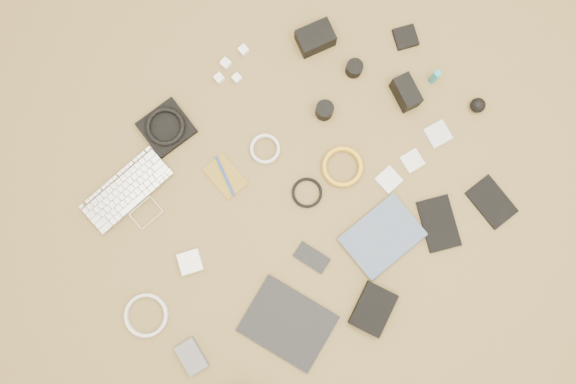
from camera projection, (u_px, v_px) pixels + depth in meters
room_shell at (316, 113)px, 0.70m from camera, size 4.04×4.04×2.58m
laptop at (136, 200)px, 1.93m from camera, size 0.33×0.24×0.03m
headphone_pouch at (167, 128)px, 1.95m from camera, size 0.16×0.15×0.03m
headphones at (165, 126)px, 1.93m from camera, size 0.16×0.16×0.02m
charger_a at (219, 78)px, 1.97m from camera, size 0.03×0.03×0.03m
charger_b at (226, 64)px, 1.97m from camera, size 0.04×0.04×0.03m
charger_c at (244, 50)px, 1.98m from camera, size 0.03×0.03×0.03m
charger_d at (237, 78)px, 1.97m from camera, size 0.03×0.03×0.03m
dslr_camera at (315, 38)px, 1.96m from camera, size 0.14×0.11×0.07m
notebook_olive at (225, 176)px, 1.94m from camera, size 0.09×0.14×0.01m
pen_blue at (225, 176)px, 1.93m from camera, size 0.04×0.15×0.01m
cable_white_a at (265, 149)px, 1.95m from camera, size 0.13×0.13×0.01m
lens_a at (324, 110)px, 1.94m from camera, size 0.06×0.06×0.07m
lens_b at (354, 68)px, 1.96m from camera, size 0.06×0.06×0.05m
card_reader at (406, 37)px, 1.98m from camera, size 0.10×0.10×0.02m
power_brick at (190, 262)px, 1.90m from camera, size 0.10×0.10×0.03m
cable_white_b at (147, 315)px, 1.90m from camera, size 0.19×0.19×0.01m
cable_black at (307, 193)px, 1.94m from camera, size 0.12×0.12×0.01m
cable_yellow at (342, 167)px, 1.94m from camera, size 0.19×0.19×0.02m
flash at (406, 93)px, 1.93m from camera, size 0.08×0.12×0.08m
lens_cleaner at (435, 77)px, 1.94m from camera, size 0.03×0.03×0.09m
battery_charger at (192, 356)px, 1.87m from camera, size 0.08×0.12×0.03m
tablet at (288, 323)px, 1.89m from camera, size 0.30×0.34×0.01m
phone at (312, 258)px, 1.92m from camera, size 0.09×0.13×0.01m
filter_case_left at (389, 180)px, 1.94m from camera, size 0.07×0.07×0.01m
filter_case_mid at (412, 161)px, 1.95m from camera, size 0.07×0.07×0.01m
filter_case_right at (438, 134)px, 1.96m from camera, size 0.09×0.09×0.01m
air_blower at (478, 105)px, 1.94m from camera, size 0.05×0.05×0.05m
drive_case at (373, 309)px, 1.88m from camera, size 0.19×0.17×0.04m
paperback at (400, 258)px, 1.91m from camera, size 0.25×0.19×0.02m
notebook_black_a at (439, 224)px, 1.93m from camera, size 0.18×0.21×0.01m
notebook_black_b at (491, 202)px, 1.93m from camera, size 0.11×0.16×0.01m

